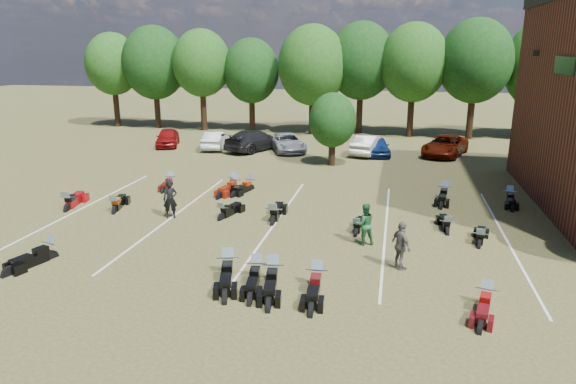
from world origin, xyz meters
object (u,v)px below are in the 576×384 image
(motorcycle_0, at_px, (51,259))
(person_green, at_px, (365,224))
(motorcycle_14, at_px, (171,186))
(motorcycle_3, at_px, (273,283))
(person_grey, at_px, (401,246))
(person_black, at_px, (170,199))
(car_0, at_px, (168,137))
(motorcycle_7, at_px, (68,210))
(car_4, at_px, (377,146))

(motorcycle_0, bearing_deg, person_green, 35.73)
(person_green, height_order, motorcycle_14, person_green)
(person_green, relative_size, motorcycle_3, 0.71)
(person_grey, bearing_deg, person_black, 37.16)
(car_0, xyz_separation_m, motorcycle_3, (14.42, -23.04, -0.71))
(motorcycle_0, bearing_deg, motorcycle_7, 135.48)
(car_0, xyz_separation_m, person_black, (8.05, -17.20, 0.20))
(person_grey, xyz_separation_m, motorcycle_7, (-16.12, 3.75, -0.91))
(person_black, xyz_separation_m, motorcycle_14, (-2.50, 5.47, -0.91))
(motorcycle_14, bearing_deg, person_green, -38.95)
(motorcycle_0, bearing_deg, person_grey, 24.52)
(car_0, distance_m, motorcycle_14, 13.00)
(person_green, bearing_deg, motorcycle_0, -1.02)
(motorcycle_7, bearing_deg, motorcycle_3, 143.09)
(person_black, relative_size, person_green, 1.04)
(person_black, bearing_deg, car_0, 91.74)
(person_green, bearing_deg, motorcycle_14, -51.07)
(car_4, height_order, person_grey, person_grey)
(motorcycle_3, xyz_separation_m, motorcycle_14, (-8.87, 11.31, 0.00))
(motorcycle_7, bearing_deg, motorcycle_0, 108.13)
(car_4, relative_size, person_black, 2.18)
(car_0, distance_m, person_grey, 28.05)
(person_grey, bearing_deg, car_4, -28.75)
(car_0, height_order, motorcycle_14, car_0)
(motorcycle_3, distance_m, motorcycle_7, 13.24)
(car_0, bearing_deg, person_green, -65.87)
(person_black, height_order, person_grey, person_grey)
(car_4, bearing_deg, person_grey, -95.77)
(person_black, xyz_separation_m, motorcycle_7, (-5.50, 0.01, -0.91))
(motorcycle_0, bearing_deg, motorcycle_3, 14.76)
(car_0, height_order, person_grey, person_grey)
(motorcycle_14, bearing_deg, car_0, 107.32)
(car_0, bearing_deg, person_grey, -66.74)
(car_0, distance_m, motorcycle_7, 17.40)
(car_4, height_order, person_green, person_green)
(car_4, relative_size, motorcycle_7, 1.57)
(person_green, bearing_deg, car_4, -109.35)
(person_black, xyz_separation_m, person_green, (9.17, -1.53, -0.04))
(person_black, distance_m, person_grey, 11.26)
(person_black, relative_size, motorcycle_7, 0.72)
(motorcycle_7, bearing_deg, car_0, -92.29)
(person_green, xyz_separation_m, motorcycle_14, (-11.67, 7.00, -0.87))
(person_green, relative_size, motorcycle_7, 0.69)
(motorcycle_7, bearing_deg, car_4, -141.02)
(car_0, bearing_deg, car_4, -19.10)
(person_green, distance_m, motorcycle_0, 12.32)
(person_black, bearing_deg, car_4, 39.00)
(car_4, bearing_deg, motorcycle_0, -127.18)
(car_4, bearing_deg, person_black, -128.11)
(person_green, xyz_separation_m, motorcycle_7, (-14.67, 1.54, -0.87))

